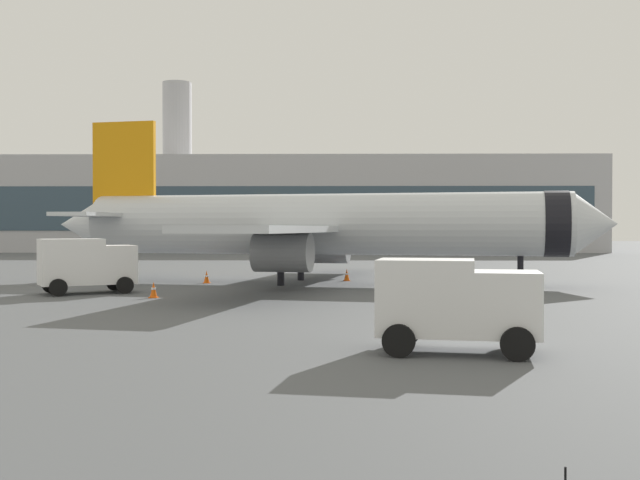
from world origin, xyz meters
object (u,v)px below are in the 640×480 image
(airplane_at_gate, at_px, (318,225))
(service_truck, at_px, (86,263))
(cargo_van, at_px, (455,301))
(safety_cone_far, at_px, (347,275))
(safety_cone_mid, at_px, (207,277))
(safety_cone_outer, at_px, (463,277))
(safety_cone_near, at_px, (154,290))

(airplane_at_gate, xyz_separation_m, service_truck, (-12.13, -7.67, -2.05))
(cargo_van, xyz_separation_m, safety_cone_far, (-2.44, 28.87, -1.06))
(safety_cone_mid, relative_size, safety_cone_outer, 1.24)
(airplane_at_gate, bearing_deg, safety_cone_near, -128.52)
(safety_cone_near, bearing_deg, safety_cone_outer, 33.40)
(service_truck, relative_size, safety_cone_mid, 6.64)
(cargo_van, bearing_deg, safety_cone_near, 126.58)
(safety_cone_near, xyz_separation_m, safety_cone_outer, (17.25, 11.37, -0.08))
(airplane_at_gate, height_order, service_truck, airplane_at_gate)
(service_truck, xyz_separation_m, safety_cone_near, (4.13, -2.39, -1.21))
(cargo_van, bearing_deg, service_truck, 130.91)
(airplane_at_gate, height_order, safety_cone_near, airplane_at_gate)
(cargo_van, bearing_deg, safety_cone_mid, 113.01)
(airplane_at_gate, bearing_deg, safety_cone_outer, 8.08)
(airplane_at_gate, relative_size, safety_cone_mid, 44.79)
(service_truck, distance_m, safety_cone_mid, 9.28)
(service_truck, relative_size, safety_cone_outer, 8.23)
(safety_cone_near, bearing_deg, cargo_van, -53.42)
(service_truck, height_order, safety_cone_near, service_truck)
(service_truck, distance_m, safety_cone_outer, 23.22)
(service_truck, bearing_deg, cargo_van, -49.09)
(airplane_at_gate, relative_size, safety_cone_far, 44.94)
(safety_cone_mid, bearing_deg, safety_cone_outer, 4.68)
(service_truck, bearing_deg, safety_cone_far, 35.51)
(safety_cone_far, bearing_deg, cargo_van, -85.16)
(service_truck, distance_m, safety_cone_far, 17.18)
(service_truck, height_order, cargo_van, service_truck)
(cargo_van, relative_size, safety_cone_far, 5.92)
(airplane_at_gate, bearing_deg, safety_cone_far, 51.50)
(airplane_at_gate, bearing_deg, cargo_van, -80.89)
(safety_cone_far, bearing_deg, safety_cone_near, -128.52)
(service_truck, height_order, safety_cone_outer, service_truck)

